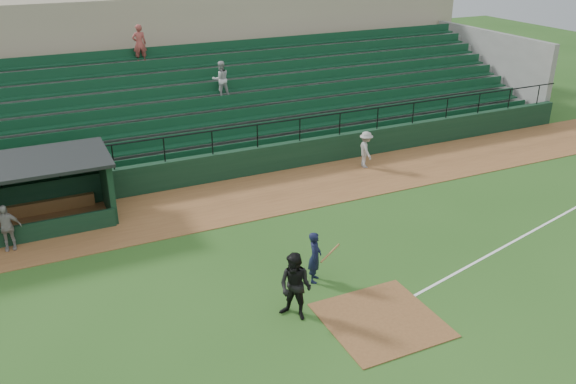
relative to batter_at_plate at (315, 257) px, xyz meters
name	(u,v)px	position (x,y,z in m)	size (l,w,h in m)	color
ground	(362,301)	(0.72, -1.56, -0.81)	(90.00, 90.00, 0.00)	#264F19
warning_track	(256,196)	(0.72, 6.44, -0.80)	(40.00, 4.00, 0.03)	brown
home_plate_dirt	(381,320)	(0.72, -2.56, -0.80)	(3.00, 3.00, 0.03)	brown
foul_line	(537,228)	(8.72, -0.36, -0.81)	(18.00, 0.09, 0.01)	white
stadium_structure	(191,91)	(0.72, 14.90, 1.49)	(38.00, 13.08, 6.40)	black
batter_at_plate	(315,257)	(0.00, 0.00, 0.00)	(1.12, 0.72, 1.62)	black
umpire	(295,287)	(-1.33, -1.42, 0.17)	(0.95, 0.74, 1.96)	black
runner	(366,150)	(6.27, 7.25, 0.03)	(1.05, 0.61, 1.63)	gray
dugout_player_a	(6,227)	(-8.27, 5.93, 0.01)	(0.93, 0.39, 1.59)	gray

